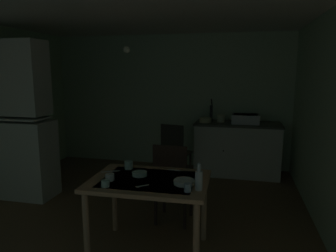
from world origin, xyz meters
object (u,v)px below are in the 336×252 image
dining_table (149,189)px  chair_far_side (172,182)px  sink_basin (245,119)px  mixing_bowl_counter (205,120)px  chair_by_counter (175,151)px  serving_bowl_wide (184,182)px  hand_pump (211,112)px  glass_bottle (199,180)px  hutch_cabinet (18,126)px  teacup_cream (129,165)px

dining_table → chair_far_side: 0.65m
sink_basin → mixing_bowl_counter: size_ratio=2.15×
chair_by_counter → serving_bowl_wide: size_ratio=4.93×
hand_pump → glass_bottle: hand_pump is taller
hand_pump → chair_by_counter: (-0.51, -0.57, -0.57)m
chair_by_counter → serving_bowl_wide: (0.52, -2.13, 0.28)m
glass_bottle → hand_pump: bearing=93.2°
hutch_cabinet → dining_table: bearing=-24.2°
sink_basin → hand_pump: size_ratio=1.13×
sink_basin → chair_by_counter: 1.29m
glass_bottle → sink_basin: bearing=81.5°
hutch_cabinet → mixing_bowl_counter: 2.86m
chair_by_counter → chair_far_side: bearing=-79.5°
mixing_bowl_counter → serving_bowl_wide: bearing=-87.9°
chair_by_counter → dining_table: bearing=-85.0°
hand_pump → teacup_cream: bearing=-104.6°
chair_far_side → teacup_cream: bearing=-135.7°
hand_pump → chair_by_counter: 0.95m
mixing_bowl_counter → glass_bottle: glass_bottle is taller
sink_basin → mixing_bowl_counter: sink_basin is taller
hutch_cabinet → serving_bowl_wide: (2.48, -1.02, -0.24)m
teacup_cream → mixing_bowl_counter: bearing=76.8°
serving_bowl_wide → chair_far_side: bearing=110.4°
mixing_bowl_counter → teacup_cream: (-0.54, -2.29, -0.14)m
sink_basin → chair_by_counter: (-1.08, -0.52, -0.48)m
sink_basin → dining_table: size_ratio=0.40×
chair_by_counter → serving_bowl_wide: chair_by_counter is taller
sink_basin → serving_bowl_wide: sink_basin is taller
hand_pump → mixing_bowl_counter: 0.18m
hand_pump → dining_table: bearing=-97.1°
hutch_cabinet → sink_basin: bearing=28.3°
chair_far_side → chair_by_counter: size_ratio=1.03×
hand_pump → mixing_bowl_counter: bearing=-131.4°
mixing_bowl_counter → teacup_cream: 2.36m
teacup_cream → hand_pump: bearing=75.4°
hand_pump → chair_far_side: size_ratio=0.41×
mixing_bowl_counter → dining_table: 2.57m
chair_far_side → glass_bottle: 0.94m
dining_table → teacup_cream: (-0.29, 0.25, 0.14)m
dining_table → chair_far_side: bearing=82.0°
chair_far_side → teacup_cream: (-0.38, -0.37, 0.29)m
hutch_cabinet → hand_pump: hutch_cabinet is taller
hutch_cabinet → serving_bowl_wide: bearing=-22.4°
hutch_cabinet → teacup_cream: 1.99m
chair_far_side → dining_table: bearing=-98.0°
hutch_cabinet → hand_pump: (2.46, 1.68, 0.05)m
mixing_bowl_counter → dining_table: bearing=-95.5°
dining_table → teacup_cream: size_ratio=12.95×
chair_by_counter → serving_bowl_wide: bearing=-76.2°
sink_basin → dining_table: 2.76m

